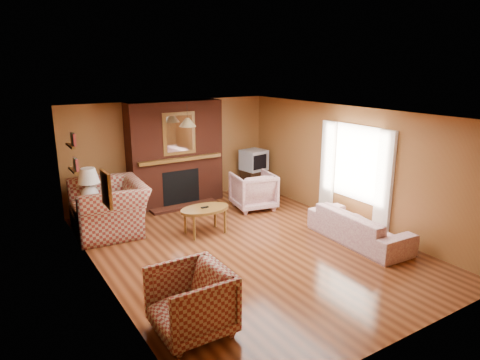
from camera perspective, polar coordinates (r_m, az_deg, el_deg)
floor at (r=7.82m, az=0.81°, el=-8.91°), size 6.50×6.50×0.00m
ceiling at (r=7.18m, az=0.88°, el=8.85°), size 6.50×6.50×0.00m
wall_back at (r=10.22m, az=-9.17°, el=3.74°), size 6.50×0.00×6.50m
wall_front at (r=5.16m, az=21.16°, el=-8.62°), size 6.50×0.00×6.50m
wall_left at (r=6.46m, az=-18.13°, el=-3.57°), size 0.00×6.50×6.50m
wall_right at (r=8.98m, az=14.34°, el=1.89°), size 0.00×6.50×6.50m
fireplace at (r=9.98m, az=-8.56°, el=3.39°), size 2.20×0.82×2.40m
window_right at (r=8.83m, az=15.02°, el=1.13°), size 0.10×1.85×2.00m
bookshelf at (r=8.16m, az=-21.39°, el=3.35°), size 0.09×0.55×0.71m
botanical_print at (r=6.09m, az=-17.38°, el=-1.19°), size 0.05×0.40×0.50m
pendant_light at (r=9.23m, az=-7.02°, el=7.65°), size 0.36×0.36×0.48m
plaid_loveseat at (r=8.73m, az=-17.06°, el=-3.52°), size 1.44×1.62×0.99m
plaid_armchair at (r=5.41m, az=-6.59°, el=-15.81°), size 0.92×0.90×0.83m
floral_sofa at (r=8.23m, az=15.57°, el=-5.99°), size 0.89×2.07×0.59m
floral_armchair at (r=9.73m, az=1.78°, el=-1.43°), size 1.04×1.06×0.83m
coffee_table at (r=8.29m, az=-4.71°, el=-4.10°), size 0.99×0.61×0.54m
side_table at (r=9.11m, az=-19.13°, el=-4.44°), size 0.43×0.43×0.53m
table_lamp at (r=8.92m, az=-19.49°, el=-0.45°), size 0.43×0.43×0.70m
tv_stand at (r=11.00m, az=1.82°, el=-0.11°), size 0.55×0.50×0.58m
crt_tv at (r=10.86m, az=1.86°, el=2.68°), size 0.63×0.62×0.51m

